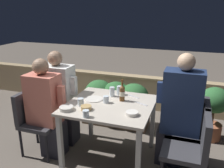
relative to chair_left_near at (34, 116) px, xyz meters
name	(u,v)px	position (x,y,z in m)	size (l,w,h in m)	color
ground_plane	(110,157)	(0.96, 0.16, -0.49)	(16.00, 16.00, 0.00)	#665B51
parapet_wall	(140,92)	(0.96, 1.81, -0.19)	(9.00, 0.18, 0.60)	tan
dining_table	(110,111)	(0.96, 0.16, 0.15)	(0.99, 0.92, 0.73)	#BCB2A3
planter_hedge	(116,101)	(0.74, 1.04, -0.10)	(1.04, 0.47, 0.70)	brown
chair_left_near	(34,116)	(0.00, 0.00, 0.00)	(0.44, 0.43, 0.81)	#333338
person_coral_top	(47,108)	(0.19, 0.00, 0.13)	(0.48, 0.26, 1.24)	#282833
chair_left_far	(49,106)	(-0.01, 0.33, 0.00)	(0.44, 0.43, 0.81)	#333338
person_white_polo	(60,98)	(0.18, 0.33, 0.14)	(0.50, 0.26, 1.27)	#282833
chair_right_near	(194,145)	(1.91, -0.03, 0.00)	(0.44, 0.43, 0.81)	#333338
chair_right_far	(195,128)	(1.91, 0.32, 0.00)	(0.44, 0.43, 0.81)	#333338
person_navy_jumper	(179,112)	(1.72, 0.32, 0.18)	(0.50, 0.26, 1.34)	#282833
beer_bottle	(122,93)	(1.06, 0.29, 0.34)	(0.07, 0.07, 0.27)	brown
plate_0	(94,99)	(0.73, 0.22, 0.24)	(0.22, 0.22, 0.01)	silver
bowl_0	(86,107)	(0.76, -0.08, 0.26)	(0.12, 0.12, 0.05)	tan
bowl_1	(132,113)	(1.27, -0.05, 0.26)	(0.13, 0.13, 0.04)	silver
bowl_2	(66,108)	(0.57, -0.16, 0.26)	(0.16, 0.16, 0.04)	beige
glass_cup_0	(106,99)	(0.90, 0.17, 0.28)	(0.07, 0.07, 0.08)	silver
glass_cup_1	(119,90)	(0.97, 0.48, 0.29)	(0.07, 0.07, 0.11)	silver
glass_cup_2	(81,102)	(0.66, 0.00, 0.28)	(0.07, 0.07, 0.09)	silver
glass_cup_3	(86,114)	(0.84, -0.25, 0.27)	(0.07, 0.07, 0.08)	silver
glass_cup_4	(112,92)	(0.90, 0.40, 0.30)	(0.06, 0.06, 0.12)	silver
fork_0	(141,104)	(1.30, 0.27, 0.24)	(0.16, 0.09, 0.01)	silver
fork_1	(134,96)	(1.16, 0.46, 0.24)	(0.16, 0.09, 0.01)	silver
potted_plant	(214,108)	(2.15, 1.05, -0.02)	(0.39, 0.39, 0.77)	#9E5638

